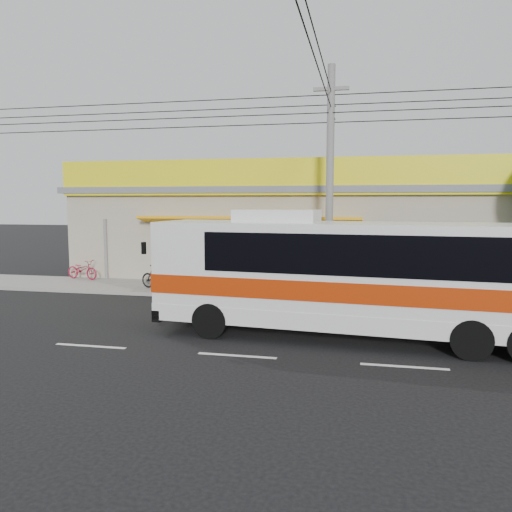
{
  "coord_description": "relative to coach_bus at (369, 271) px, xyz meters",
  "views": [
    {
      "loc": [
        2.96,
        -14.18,
        3.81
      ],
      "look_at": [
        -0.47,
        2.0,
        2.01
      ],
      "focal_mm": 35.0,
      "sensor_mm": 36.0,
      "label": 1
    }
  ],
  "objects": [
    {
      "name": "sidewalk",
      "position": [
        -3.19,
        6.33,
        -1.84
      ],
      "size": [
        30.0,
        3.2,
        0.15
      ],
      "primitive_type": "cube",
      "color": "gray",
      "rests_on": "ground"
    },
    {
      "name": "ground",
      "position": [
        -3.19,
        0.33,
        -1.92
      ],
      "size": [
        120.0,
        120.0,
        0.0
      ],
      "primitive_type": "plane",
      "color": "black",
      "rests_on": "ground"
    },
    {
      "name": "utility_pole",
      "position": [
        -1.45,
        5.5,
        5.42
      ],
      "size": [
        34.0,
        14.0,
        8.9
      ],
      "color": "#61615F",
      "rests_on": "ground"
    },
    {
      "name": "motorbike_red",
      "position": [
        -13.16,
        7.38,
        -1.31
      ],
      "size": [
        1.84,
        0.98,
        0.92
      ],
      "primitive_type": "imported",
      "rotation": [
        0.0,
        0.0,
        1.35
      ],
      "color": "maroon",
      "rests_on": "sidewalk"
    },
    {
      "name": "lane_markings",
      "position": [
        -3.19,
        -2.17,
        -1.92
      ],
      "size": [
        50.0,
        0.12,
        0.01
      ],
      "primitive_type": null,
      "color": "silver",
      "rests_on": "ground"
    },
    {
      "name": "motorbike_dark",
      "position": [
        -8.61,
        5.62,
        -1.27
      ],
      "size": [
        1.74,
        0.91,
        1.0
      ],
      "primitive_type": "imported",
      "rotation": [
        0.0,
        0.0,
        1.29
      ],
      "color": "black",
      "rests_on": "sidewalk"
    },
    {
      "name": "coach_bus",
      "position": [
        0.0,
        0.0,
        0.0
      ],
      "size": [
        11.8,
        3.42,
        3.59
      ],
      "rotation": [
        0.0,
        0.0,
        -0.08
      ],
      "color": "silver",
      "rests_on": "ground"
    },
    {
      "name": "storefront_building",
      "position": [
        -3.19,
        11.87,
        0.38
      ],
      "size": [
        22.6,
        9.2,
        5.7
      ],
      "color": "#9D967F",
      "rests_on": "ground"
    }
  ]
}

